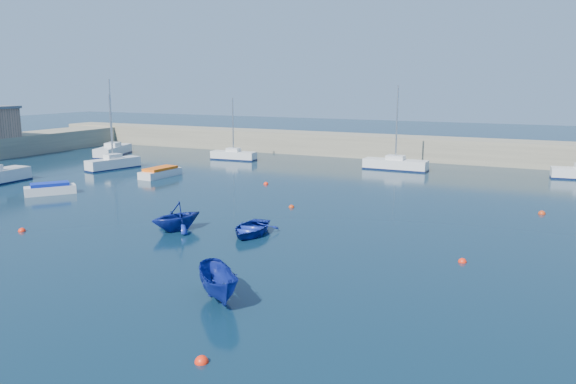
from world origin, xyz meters
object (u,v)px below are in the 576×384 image
at_px(dinghy_right, 219,284).
at_px(dinghy_left, 176,216).
at_px(sailboat_6, 395,164).
at_px(motorboat_2, 160,172).
at_px(sailboat_4, 113,150).
at_px(sailboat_3, 113,163).
at_px(dinghy_center, 251,228).
at_px(sailboat_5, 234,155).
at_px(motorboat_1, 50,189).

bearing_deg(dinghy_right, dinghy_left, 91.21).
xyz_separation_m(sailboat_6, motorboat_2, (-19.01, -13.94, -0.15)).
bearing_deg(dinghy_right, sailboat_4, 93.56).
height_order(sailboat_3, motorboat_2, sailboat_3).
relative_size(dinghy_center, dinghy_right, 1.02).
distance_m(sailboat_3, dinghy_right, 38.59).
distance_m(dinghy_left, dinghy_right, 11.78).
bearing_deg(sailboat_5, motorboat_2, 175.60).
distance_m(sailboat_3, sailboat_5, 13.72).
distance_m(motorboat_1, dinghy_right, 27.63).
bearing_deg(sailboat_4, sailboat_5, -8.22).
bearing_deg(dinghy_center, motorboat_2, 134.05).
xyz_separation_m(sailboat_6, dinghy_center, (-1.21, -28.19, -0.20)).
bearing_deg(sailboat_3, motorboat_1, -55.53).
relative_size(sailboat_3, motorboat_2, 1.66).
xyz_separation_m(motorboat_1, dinghy_left, (15.98, -4.78, 0.44)).
xyz_separation_m(dinghy_center, dinghy_right, (3.78, -9.41, 0.32)).
relative_size(motorboat_1, dinghy_right, 1.05).
bearing_deg(motorboat_1, dinghy_right, 8.46).
bearing_deg(sailboat_3, dinghy_center, -18.84).
bearing_deg(dinghy_right, sailboat_3, 94.98).
relative_size(sailboat_4, dinghy_right, 2.50).
xyz_separation_m(sailboat_5, sailboat_6, (18.85, 0.74, 0.04)).
distance_m(motorboat_1, dinghy_left, 16.69).
distance_m(sailboat_3, sailboat_4, 11.57).
distance_m(sailboat_4, motorboat_2, 18.42).
height_order(dinghy_center, dinghy_left, dinghy_left).
relative_size(sailboat_3, sailboat_4, 0.83).
relative_size(sailboat_5, sailboat_6, 0.83).
distance_m(sailboat_5, motorboat_2, 13.20).
height_order(sailboat_3, dinghy_left, sailboat_3).
xyz_separation_m(sailboat_3, sailboat_6, (26.45, 12.17, -0.03)).
bearing_deg(motorboat_2, dinghy_right, -44.48).
height_order(sailboat_5, dinghy_center, sailboat_5).
distance_m(sailboat_6, motorboat_1, 32.75).
xyz_separation_m(sailboat_6, motorboat_1, (-21.74, -24.49, -0.15)).
distance_m(sailboat_4, dinghy_left, 38.34).
bearing_deg(sailboat_3, sailboat_4, 146.17).
bearing_deg(dinghy_center, sailboat_6, 80.29).
relative_size(dinghy_left, dinghy_right, 0.91).
bearing_deg(motorboat_1, dinghy_center, 26.58).
xyz_separation_m(sailboat_3, motorboat_2, (7.44, -1.77, -0.19)).
relative_size(motorboat_2, dinghy_right, 1.25).
height_order(motorboat_1, motorboat_2, motorboat_1).
height_order(sailboat_4, dinghy_center, sailboat_4).
relative_size(motorboat_2, dinghy_center, 1.22).
height_order(dinghy_left, dinghy_right, dinghy_left).
xyz_separation_m(sailboat_4, sailboat_6, (34.28, 3.65, -0.03)).
height_order(sailboat_5, dinghy_left, sailboat_5).
bearing_deg(sailboat_5, dinghy_left, -159.08).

